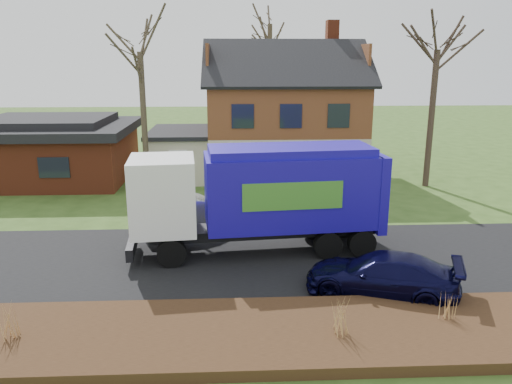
{
  "coord_description": "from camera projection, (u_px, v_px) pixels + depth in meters",
  "views": [
    {
      "loc": [
        -1.16,
        -16.68,
        6.98
      ],
      "look_at": [
        -0.25,
        2.5,
        1.85
      ],
      "focal_mm": 35.0,
      "sensor_mm": 36.0,
      "label": 1
    }
  ],
  "objects": [
    {
      "name": "tree_back",
      "position": [
        270.0,
        6.0,
        37.62
      ],
      "size": [
        4.1,
        4.1,
        12.98
      ],
      "color": "#403426",
      "rests_on": "ground"
    },
    {
      "name": "mulch_verge",
      "position": [
        280.0,
        334.0,
        12.8
      ],
      "size": [
        80.0,
        3.5,
        0.3
      ],
      "primitive_type": "cube",
      "color": "black",
      "rests_on": "ground"
    },
    {
      "name": "ranch_house",
      "position": [
        50.0,
        149.0,
        29.48
      ],
      "size": [
        9.8,
        8.2,
        3.7
      ],
      "color": "maroon",
      "rests_on": "ground"
    },
    {
      "name": "grass_clump_east",
      "position": [
        448.0,
        305.0,
        13.18
      ],
      "size": [
        0.31,
        0.25,
        0.77
      ],
      "color": "tan",
      "rests_on": "mulch_verge"
    },
    {
      "name": "ground",
      "position": [
        266.0,
        259.0,
        17.95
      ],
      "size": [
        120.0,
        120.0,
        0.0
      ],
      "primitive_type": "plane",
      "color": "#2F4A18",
      "rests_on": "ground"
    },
    {
      "name": "road",
      "position": [
        266.0,
        259.0,
        17.95
      ],
      "size": [
        80.0,
        7.0,
        0.02
      ],
      "primitive_type": "cube",
      "color": "black",
      "rests_on": "ground"
    },
    {
      "name": "tree_front_west",
      "position": [
        139.0,
        29.0,
        24.71
      ],
      "size": [
        3.43,
        3.43,
        10.2
      ],
      "color": "#453A29",
      "rests_on": "ground"
    },
    {
      "name": "grass_clump_mid",
      "position": [
        340.0,
        315.0,
        12.45
      ],
      "size": [
        0.35,
        0.29,
        0.99
      ],
      "color": "tan",
      "rests_on": "mulch_verge"
    },
    {
      "name": "grass_clump_west",
      "position": [
        9.0,
        320.0,
        12.25
      ],
      "size": [
        0.35,
        0.29,
        0.93
      ],
      "color": "tan",
      "rests_on": "mulch_verge"
    },
    {
      "name": "navy_wagon",
      "position": [
        382.0,
        275.0,
        15.08
      ],
      "size": [
        4.91,
        3.29,
        1.32
      ],
      "primitive_type": "imported",
      "rotation": [
        0.0,
        0.0,
        -1.92
      ],
      "color": "black",
      "rests_on": "ground"
    },
    {
      "name": "silver_sedan",
      "position": [
        194.0,
        212.0,
        20.95
      ],
      "size": [
        4.76,
        3.11,
        1.48
      ],
      "primitive_type": "imported",
      "rotation": [
        0.0,
        0.0,
        1.95
      ],
      "color": "#B6B9BE",
      "rests_on": "ground"
    },
    {
      "name": "main_house",
      "position": [
        276.0,
        109.0,
        30.4
      ],
      "size": [
        12.95,
        8.95,
        9.26
      ],
      "color": "beige",
      "rests_on": "ground"
    },
    {
      "name": "tree_front_east",
      "position": [
        440.0,
        26.0,
        26.12
      ],
      "size": [
        3.84,
        3.84,
        10.66
      ],
      "color": "#3D2E24",
      "rests_on": "ground"
    },
    {
      "name": "garbage_truck",
      "position": [
        264.0,
        192.0,
        18.16
      ],
      "size": [
        9.41,
        3.33,
        3.95
      ],
      "rotation": [
        0.0,
        0.0,
        0.1
      ],
      "color": "black",
      "rests_on": "ground"
    }
  ]
}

